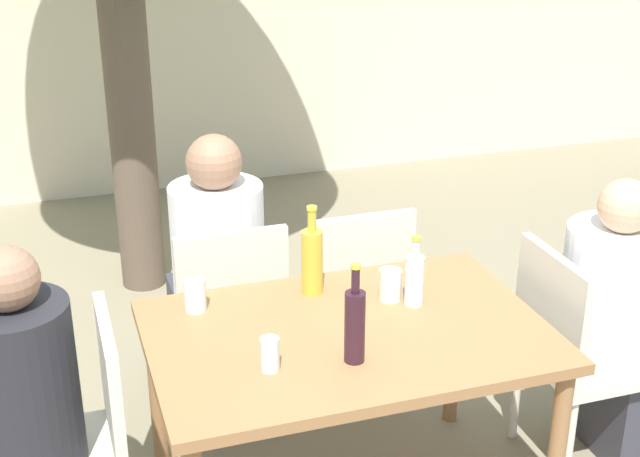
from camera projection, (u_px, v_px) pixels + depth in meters
dining_table_front at (347, 352)px, 3.02m from camera, size 1.33×0.89×0.74m
patio_chair_0 at (80, 437)px, 2.82m from camera, size 0.44×0.44×0.90m
patio_chair_1 at (573, 347)px, 3.34m from camera, size 0.44×0.44×0.90m
patio_chair_2 at (228, 311)px, 3.59m from camera, size 0.44×0.44×0.90m
patio_chair_3 at (352, 292)px, 3.75m from camera, size 0.44×0.44×0.90m
person_seated_0 at (1, 446)px, 2.75m from camera, size 0.57×0.34×1.19m
person_seated_1 at (626, 334)px, 3.40m from camera, size 0.59×0.39×1.16m
person_seated_2 at (216, 279)px, 3.78m from camera, size 0.38×0.59×1.21m
oil_cruet_0 at (312, 259)px, 3.20m from camera, size 0.08×0.08×0.33m
water_bottle_1 at (415, 278)px, 3.13m from camera, size 0.07×0.07×0.26m
wine_bottle_2 at (355, 324)px, 2.76m from camera, size 0.07×0.07×0.33m
drinking_glass_0 at (270, 354)px, 2.74m from camera, size 0.06×0.06×0.11m
drinking_glass_1 at (390, 285)px, 3.17m from camera, size 0.08×0.08×0.11m
drinking_glass_2 at (195, 295)px, 3.10m from camera, size 0.08×0.08×0.12m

